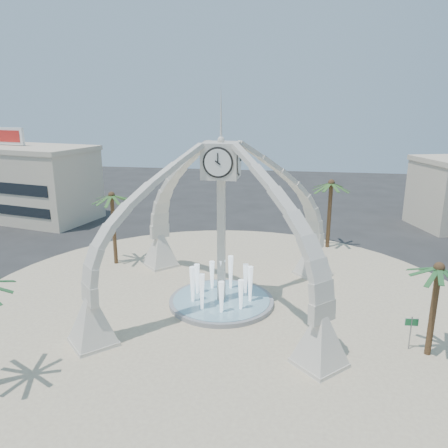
% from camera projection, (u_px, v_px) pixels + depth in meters
% --- Properties ---
extents(ground, '(140.00, 140.00, 0.00)m').
position_uv_depth(ground, '(221.00, 304.00, 33.57)').
color(ground, '#282828').
rests_on(ground, ground).
extents(plaza, '(40.00, 40.00, 0.06)m').
position_uv_depth(plaza, '(221.00, 304.00, 33.56)').
color(plaza, beige).
rests_on(plaza, ground).
extents(clock_tower, '(17.94, 17.94, 16.30)m').
position_uv_depth(clock_tower, '(221.00, 223.00, 31.84)').
color(clock_tower, beige).
rests_on(clock_tower, ground).
extents(fountain, '(8.00, 8.00, 3.62)m').
position_uv_depth(fountain, '(221.00, 301.00, 33.49)').
color(fountain, gray).
rests_on(fountain, ground).
extents(building_nw, '(23.75, 13.73, 11.90)m').
position_uv_depth(building_nw, '(14.00, 181.00, 58.34)').
color(building_nw, beige).
rests_on(building_nw, ground).
extents(palm_east, '(4.90, 4.90, 6.47)m').
position_uv_depth(palm_east, '(439.00, 269.00, 25.31)').
color(palm_east, brown).
rests_on(palm_east, ground).
extents(palm_west, '(3.94, 3.94, 7.47)m').
position_uv_depth(palm_west, '(112.00, 196.00, 40.27)').
color(palm_west, brown).
rests_on(palm_west, ground).
extents(palm_north, '(5.19, 5.19, 7.83)m').
position_uv_depth(palm_north, '(331.00, 184.00, 44.94)').
color(palm_north, brown).
rests_on(palm_north, ground).
extents(street_sign, '(0.84, 0.09, 2.28)m').
position_uv_depth(street_sign, '(411.00, 326.00, 26.90)').
color(street_sign, slate).
rests_on(street_sign, ground).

